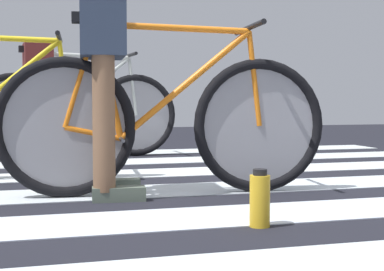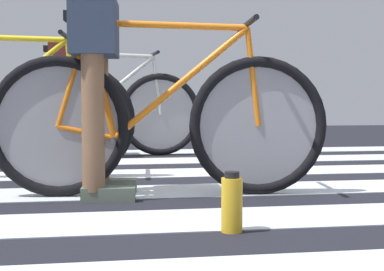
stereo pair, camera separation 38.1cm
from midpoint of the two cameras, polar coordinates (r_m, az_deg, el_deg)
ground at (r=3.14m, az=1.10°, el=-5.70°), size 18.00×14.00×0.02m
crosswalk_markings at (r=3.18m, az=1.78°, el=-5.35°), size 5.45×5.00×0.00m
bicycle_1_of_3 at (r=3.00m, az=0.32°, el=1.46°), size 1.73×0.52×0.93m
cyclist_1_of_3 at (r=3.00m, az=-5.65°, el=6.34°), size 0.34×0.43×0.99m
bicycle_3_of_3 at (r=5.03m, az=-6.73°, el=2.34°), size 1.74×0.52×0.93m
cyclist_3_of_3 at (r=5.01m, az=-10.30°, el=5.01°), size 0.33×0.42×0.96m
water_bottle at (r=2.26m, az=8.65°, el=-6.43°), size 0.08×0.08×0.23m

